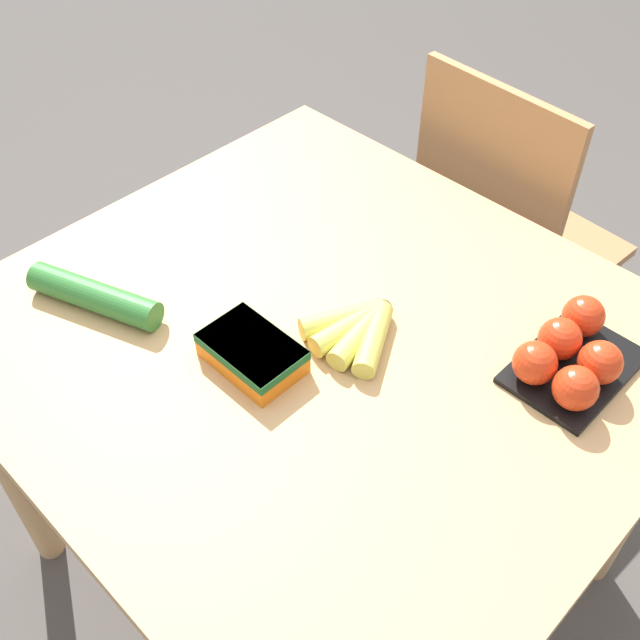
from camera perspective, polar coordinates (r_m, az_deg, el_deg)
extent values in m
plane|color=#4C4742|center=(1.87, 0.00, -17.67)|extent=(12.00, 12.00, 0.00)
cube|color=tan|center=(1.23, 0.00, -1.46)|extent=(1.07, 0.99, 0.03)
cylinder|color=tan|center=(1.68, -22.83, -9.77)|extent=(0.06, 0.06, 0.75)
cylinder|color=tan|center=(1.97, -1.03, 4.51)|extent=(0.06, 0.06, 0.75)
cube|color=#A87547|center=(1.95, 14.88, 5.54)|extent=(0.44, 0.43, 0.03)
cube|color=#A87547|center=(1.67, 12.52, 9.55)|extent=(0.39, 0.04, 0.49)
cylinder|color=#A87547|center=(2.16, 20.16, 0.20)|extent=(0.04, 0.04, 0.45)
cylinder|color=#A87547|center=(2.28, 12.84, 5.01)|extent=(0.04, 0.04, 0.45)
cylinder|color=#A87547|center=(1.94, 14.71, -4.55)|extent=(0.04, 0.04, 0.45)
cylinder|color=#A87547|center=(2.07, 6.97, 1.05)|extent=(0.04, 0.04, 0.45)
sphere|color=brown|center=(1.24, 4.76, 0.86)|extent=(0.03, 0.03, 0.03)
cylinder|color=#CCC651|center=(1.22, 1.71, 0.07)|extent=(0.10, 0.14, 0.04)
cylinder|color=#CCC651|center=(1.21, 2.24, -0.60)|extent=(0.06, 0.15, 0.04)
cylinder|color=#CCC651|center=(1.20, 3.06, -1.13)|extent=(0.06, 0.15, 0.04)
cylinder|color=#CCC651|center=(1.19, 4.06, -1.45)|extent=(0.10, 0.14, 0.04)
cube|color=black|center=(1.23, 18.75, -3.42)|extent=(0.15, 0.22, 0.01)
sphere|color=red|center=(1.17, 16.05, -3.16)|extent=(0.07, 0.07, 0.07)
sphere|color=red|center=(1.15, 18.89, -4.93)|extent=(0.07, 0.07, 0.07)
sphere|color=red|center=(1.21, 17.81, -1.37)|extent=(0.07, 0.07, 0.07)
sphere|color=red|center=(1.20, 20.56, -3.05)|extent=(0.07, 0.07, 0.07)
sphere|color=red|center=(1.26, 19.43, 0.28)|extent=(0.07, 0.07, 0.07)
cube|color=orange|center=(1.17, -5.19, -2.53)|extent=(0.15, 0.10, 0.05)
cube|color=#145123|center=(1.16, -5.24, -2.03)|extent=(0.16, 0.10, 0.02)
cylinder|color=#2D702D|center=(1.30, -16.81, 1.77)|extent=(0.25, 0.13, 0.05)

